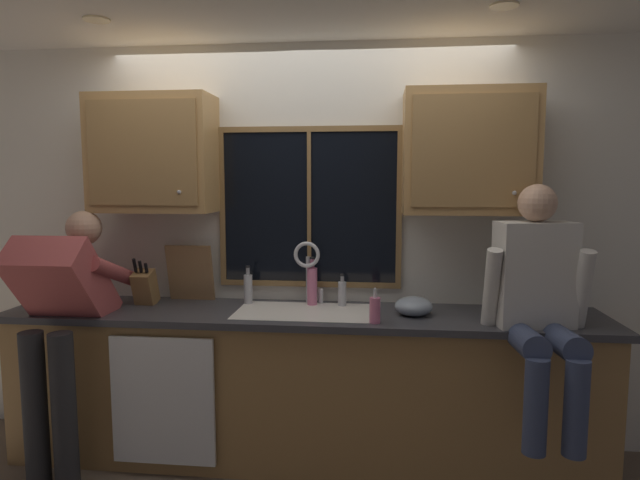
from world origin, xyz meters
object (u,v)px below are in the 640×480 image
(person_sitting_on_counter, at_px, (539,296))
(cutting_board, at_px, (190,273))
(bottle_amber_small, at_px, (248,288))
(mixing_bowl, at_px, (414,306))
(person_standing, at_px, (63,313))
(bottle_green_glass, at_px, (342,293))
(soap_dispenser, at_px, (375,309))
(knife_block, at_px, (145,288))
(bottle_tall_clear, at_px, (312,285))

(person_sitting_on_counter, xyz_separation_m, cutting_board, (-2.04, 0.48, -0.00))
(bottle_amber_small, bearing_deg, cutting_board, 173.58)
(cutting_board, distance_m, mixing_bowl, 1.44)
(person_standing, relative_size, cutting_board, 4.08)
(bottle_green_glass, bearing_deg, bottle_amber_small, -179.92)
(person_standing, bearing_deg, soap_dispenser, 2.60)
(knife_block, xyz_separation_m, bottle_tall_clear, (1.04, 0.11, 0.02))
(cutting_board, height_order, bottle_amber_small, cutting_board)
(bottle_green_glass, bearing_deg, knife_block, -175.47)
(bottle_green_glass, distance_m, bottle_tall_clear, 0.19)
(person_sitting_on_counter, xyz_separation_m, bottle_green_glass, (-1.05, 0.44, -0.10))
(person_sitting_on_counter, height_order, cutting_board, person_sitting_on_counter)
(person_sitting_on_counter, height_order, knife_block, person_sitting_on_counter)
(person_standing, height_order, person_sitting_on_counter, person_sitting_on_counter)
(knife_block, xyz_separation_m, soap_dispenser, (1.44, -0.28, -0.03))
(cutting_board, xyz_separation_m, mixing_bowl, (1.42, -0.22, -0.13))
(knife_block, distance_m, bottle_amber_small, 0.64)
(soap_dispenser, bearing_deg, bottle_amber_small, 154.71)
(bottle_tall_clear, bearing_deg, cutting_board, 177.69)
(soap_dispenser, xyz_separation_m, bottle_green_glass, (-0.21, 0.38, 0.01))
(bottle_green_glass, bearing_deg, bottle_tall_clear, 176.66)
(cutting_board, xyz_separation_m, bottle_green_glass, (0.99, -0.04, -0.10))
(person_sitting_on_counter, distance_m, soap_dispenser, 0.85)
(mixing_bowl, distance_m, soap_dispenser, 0.31)
(person_standing, distance_m, knife_block, 0.50)
(person_standing, height_order, bottle_green_glass, person_standing)
(person_standing, distance_m, bottle_tall_clear, 1.46)
(knife_block, distance_m, bottle_green_glass, 1.24)
(person_sitting_on_counter, relative_size, knife_block, 3.92)
(bottle_tall_clear, height_order, bottle_amber_small, bottle_tall_clear)
(mixing_bowl, bearing_deg, bottle_green_glass, 158.13)
(person_sitting_on_counter, bearing_deg, person_standing, -179.53)
(person_sitting_on_counter, bearing_deg, soap_dispenser, 176.02)
(person_standing, relative_size, mixing_bowl, 6.87)
(knife_block, distance_m, mixing_bowl, 1.67)
(person_standing, distance_m, person_sitting_on_counter, 2.62)
(knife_block, bearing_deg, bottle_green_glass, 4.53)
(bottle_tall_clear, bearing_deg, bottle_green_glass, -3.34)
(soap_dispenser, relative_size, bottle_tall_clear, 0.65)
(bottle_green_glass, bearing_deg, person_standing, -163.61)
(mixing_bowl, xyz_separation_m, bottle_green_glass, (-0.43, 0.17, 0.03))
(person_standing, height_order, knife_block, person_standing)
(person_sitting_on_counter, relative_size, bottle_amber_small, 5.19)
(person_sitting_on_counter, distance_m, bottle_amber_small, 1.71)
(person_sitting_on_counter, distance_m, bottle_tall_clear, 1.32)
(bottle_tall_clear, xyz_separation_m, bottle_amber_small, (-0.41, -0.01, -0.03))
(knife_block, bearing_deg, person_sitting_on_counter, -8.49)
(person_standing, distance_m, bottle_amber_small, 1.07)
(mixing_bowl, xyz_separation_m, bottle_tall_clear, (-0.62, 0.18, 0.08))
(mixing_bowl, height_order, soap_dispenser, soap_dispenser)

